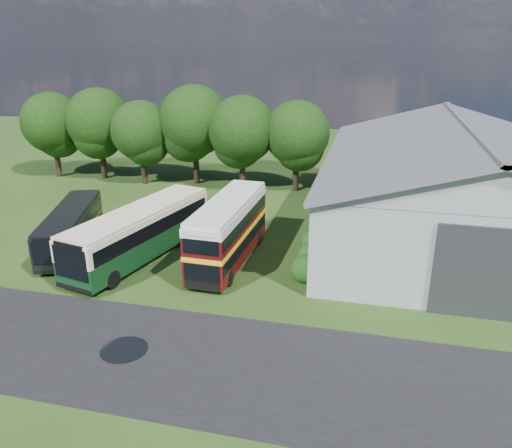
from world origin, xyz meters
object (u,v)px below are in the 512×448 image
(bus_green_single, at_px, (141,232))
(bus_maroon_double, at_px, (229,231))
(storage_shed, at_px, (459,180))
(bus_dark_single, at_px, (71,227))

(bus_green_single, relative_size, bus_maroon_double, 1.28)
(bus_maroon_double, bearing_deg, bus_green_single, -170.53)
(bus_maroon_double, bearing_deg, storage_shed, 31.47)
(bus_maroon_double, distance_m, bus_dark_single, 11.21)
(storage_shed, relative_size, bus_maroon_double, 2.57)
(bus_green_single, distance_m, bus_dark_single, 5.50)
(bus_green_single, xyz_separation_m, bus_maroon_double, (5.72, 0.77, 0.28))
(bus_maroon_double, bearing_deg, bus_dark_single, -176.69)
(bus_green_single, height_order, bus_maroon_double, bus_maroon_double)
(storage_shed, bearing_deg, bus_green_single, -155.91)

